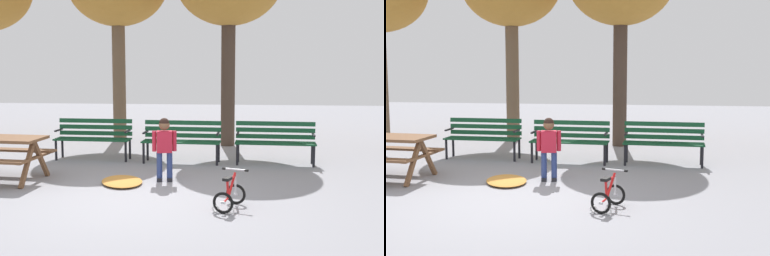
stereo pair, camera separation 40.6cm
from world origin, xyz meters
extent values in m
plane|color=gray|center=(0.00, 0.00, 0.00)|extent=(36.00, 36.00, 0.00)
cube|color=brown|center=(-2.67, 1.56, 0.45)|extent=(1.81, 0.37, 0.04)
cube|color=brown|center=(-1.95, 0.71, 0.36)|extent=(0.10, 0.57, 0.76)
cube|color=brown|center=(-1.92, 1.21, 0.36)|extent=(0.10, 0.57, 0.76)
cube|color=brown|center=(-1.93, 0.96, 0.42)|extent=(0.16, 1.10, 0.04)
cube|color=#144728|center=(-1.53, 3.24, 0.44)|extent=(1.60, 0.11, 0.03)
cube|color=#144728|center=(-1.53, 3.12, 0.44)|extent=(1.60, 0.11, 0.03)
cube|color=#144728|center=(-1.53, 3.00, 0.44)|extent=(1.60, 0.11, 0.03)
cube|color=#144728|center=(-1.53, 2.88, 0.44)|extent=(1.60, 0.11, 0.03)
cube|color=#144728|center=(-1.52, 3.28, 0.54)|extent=(1.60, 0.08, 0.09)
cube|color=#144728|center=(-1.52, 3.28, 0.67)|extent=(1.60, 0.08, 0.09)
cube|color=#144728|center=(-1.52, 3.28, 0.81)|extent=(1.60, 0.08, 0.09)
cylinder|color=black|center=(-0.78, 2.89, 0.22)|extent=(0.05, 0.05, 0.44)
cylinder|color=black|center=(-0.78, 3.25, 0.22)|extent=(0.05, 0.05, 0.44)
cube|color=black|center=(-0.78, 3.07, 0.62)|extent=(0.05, 0.40, 0.03)
cylinder|color=black|center=(-2.28, 2.92, 0.22)|extent=(0.05, 0.05, 0.44)
cylinder|color=black|center=(-2.27, 3.28, 0.22)|extent=(0.05, 0.05, 0.44)
cube|color=black|center=(-2.28, 3.10, 0.62)|extent=(0.05, 0.40, 0.03)
cube|color=#144728|center=(0.38, 3.08, 0.44)|extent=(1.60, 0.14, 0.03)
cube|color=#144728|center=(0.37, 2.96, 0.44)|extent=(1.60, 0.14, 0.03)
cube|color=#144728|center=(0.37, 2.84, 0.44)|extent=(1.60, 0.14, 0.03)
cube|color=#144728|center=(0.36, 2.72, 0.44)|extent=(1.60, 0.14, 0.03)
cube|color=#144728|center=(0.38, 3.12, 0.54)|extent=(1.60, 0.11, 0.09)
cube|color=#144728|center=(0.38, 3.12, 0.67)|extent=(1.60, 0.11, 0.09)
cube|color=#144728|center=(0.38, 3.12, 0.81)|extent=(1.60, 0.11, 0.09)
cylinder|color=black|center=(1.11, 2.71, 0.22)|extent=(0.05, 0.05, 0.44)
cylinder|color=black|center=(1.13, 3.07, 0.22)|extent=(0.05, 0.05, 0.44)
cube|color=black|center=(1.12, 2.89, 0.62)|extent=(0.06, 0.40, 0.03)
cylinder|color=black|center=(-0.39, 2.77, 0.22)|extent=(0.05, 0.05, 0.44)
cylinder|color=black|center=(-0.37, 3.13, 0.22)|extent=(0.05, 0.05, 0.44)
cube|color=black|center=(-0.38, 2.95, 0.62)|extent=(0.06, 0.40, 0.03)
cube|color=#144728|center=(2.28, 3.09, 0.44)|extent=(1.60, 0.13, 0.03)
cube|color=#144728|center=(2.27, 2.97, 0.44)|extent=(1.60, 0.13, 0.03)
cube|color=#144728|center=(2.27, 2.85, 0.44)|extent=(1.60, 0.13, 0.03)
cube|color=#144728|center=(2.26, 2.73, 0.44)|extent=(1.60, 0.13, 0.03)
cube|color=#144728|center=(2.28, 3.13, 0.54)|extent=(1.60, 0.11, 0.09)
cube|color=#144728|center=(2.28, 3.13, 0.67)|extent=(1.60, 0.11, 0.09)
cube|color=#144728|center=(2.28, 3.13, 0.81)|extent=(1.60, 0.11, 0.09)
cylinder|color=black|center=(3.01, 2.72, 0.22)|extent=(0.05, 0.05, 0.44)
cylinder|color=black|center=(3.03, 3.08, 0.22)|extent=(0.05, 0.05, 0.44)
cube|color=black|center=(3.02, 2.90, 0.62)|extent=(0.06, 0.40, 0.03)
cylinder|color=black|center=(1.51, 2.78, 0.22)|extent=(0.05, 0.05, 0.44)
cylinder|color=black|center=(1.53, 3.14, 0.22)|extent=(0.05, 0.05, 0.44)
cube|color=black|center=(1.52, 2.96, 0.62)|extent=(0.06, 0.40, 0.03)
cylinder|color=navy|center=(0.37, 1.26, 0.25)|extent=(0.10, 0.10, 0.51)
cube|color=black|center=(0.37, 1.26, 0.03)|extent=(0.12, 0.17, 0.06)
cylinder|color=navy|center=(0.19, 1.23, 0.25)|extent=(0.10, 0.10, 0.51)
cube|color=black|center=(0.19, 1.23, 0.03)|extent=(0.12, 0.17, 0.06)
cube|color=#B71E33|center=(0.28, 1.25, 0.69)|extent=(0.29, 0.20, 0.37)
sphere|color=brown|center=(0.28, 1.25, 0.99)|extent=(0.19, 0.19, 0.19)
sphere|color=black|center=(0.28, 1.25, 1.01)|extent=(0.18, 0.18, 0.18)
cylinder|color=#B71E33|center=(0.45, 1.28, 0.70)|extent=(0.07, 0.07, 0.35)
cylinder|color=#B71E33|center=(0.11, 1.22, 0.70)|extent=(0.07, 0.07, 0.35)
torus|color=black|center=(1.53, -0.10, 0.15)|extent=(0.30, 0.13, 0.30)
cylinder|color=silver|center=(1.53, -0.10, 0.15)|extent=(0.06, 0.05, 0.04)
torus|color=black|center=(1.36, -0.60, 0.15)|extent=(0.30, 0.13, 0.30)
cylinder|color=silver|center=(1.36, -0.60, 0.15)|extent=(0.06, 0.05, 0.04)
torus|color=white|center=(1.26, -0.56, 0.05)|extent=(0.11, 0.06, 0.11)
torus|color=white|center=(1.47, -0.63, 0.05)|extent=(0.11, 0.06, 0.11)
cylinder|color=red|center=(1.47, -0.27, 0.32)|extent=(0.13, 0.30, 0.32)
cylinder|color=red|center=(1.42, -0.43, 0.30)|extent=(0.06, 0.08, 0.27)
cylinder|color=red|center=(1.39, -0.50, 0.16)|extent=(0.09, 0.20, 0.05)
cylinder|color=silver|center=(1.52, -0.12, 0.31)|extent=(0.05, 0.08, 0.32)
cylinder|color=red|center=(1.46, -0.29, 0.42)|extent=(0.13, 0.32, 0.05)
cube|color=black|center=(1.41, -0.44, 0.45)|extent=(0.14, 0.19, 0.04)
cylinder|color=silver|center=(1.52, -0.14, 0.52)|extent=(0.33, 0.13, 0.02)
cylinder|color=black|center=(1.35, -0.09, 0.52)|extent=(0.06, 0.05, 0.04)
cylinder|color=black|center=(1.68, -0.19, 0.52)|extent=(0.06, 0.05, 0.04)
ellipsoid|color=#C68438|center=(-0.42, 1.01, 0.04)|extent=(0.98, 1.15, 0.07)
cylinder|color=brown|center=(-1.63, 5.89, 1.59)|extent=(0.34, 0.34, 3.18)
cylinder|color=#423328|center=(1.24, 5.29, 1.57)|extent=(0.34, 0.34, 3.13)
camera|label=1|loc=(1.61, -7.36, 2.03)|focal=47.99mm
camera|label=2|loc=(2.02, -7.32, 2.03)|focal=47.99mm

